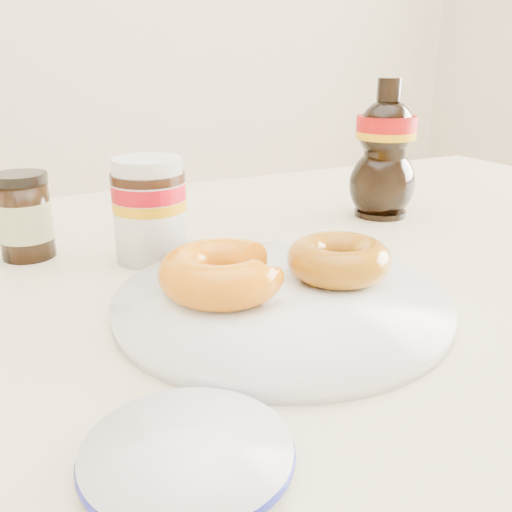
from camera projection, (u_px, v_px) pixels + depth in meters
name	position (u px, v px, depth m)	size (l,w,h in m)	color
dining_table	(284.00, 341.00, 0.63)	(1.40, 0.90, 0.75)	beige
plate	(281.00, 301.00, 0.51)	(0.30, 0.30, 0.01)	white
donut_bitten	(222.00, 272.00, 0.50)	(0.11, 0.11, 0.04)	#DD620C
donut_whole	(339.00, 259.00, 0.54)	(0.10, 0.10, 0.03)	#A3590A
nutella_jar	(150.00, 206.00, 0.62)	(0.08, 0.08, 0.11)	white
syrup_bottle	(385.00, 149.00, 0.78)	(0.10, 0.08, 0.19)	black
dark_jar	(24.00, 217.00, 0.63)	(0.06, 0.06, 0.09)	black
blue_rim_saucer	(187.00, 454.00, 0.32)	(0.12, 0.12, 0.01)	white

